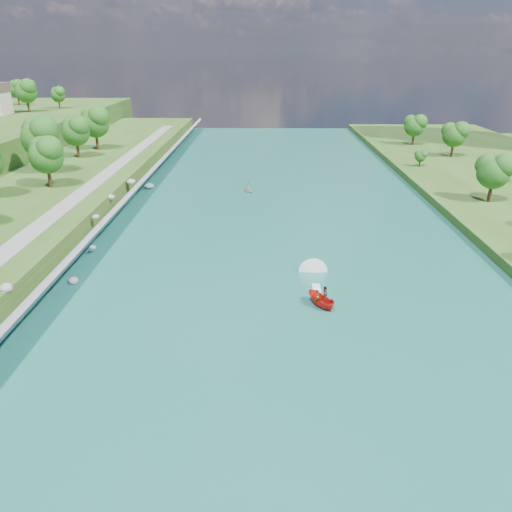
{
  "coord_description": "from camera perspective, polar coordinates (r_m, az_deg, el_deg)",
  "views": [
    {
      "loc": [
        -2.29,
        -40.24,
        25.39
      ],
      "look_at": [
        -3.16,
        15.3,
        2.5
      ],
      "focal_mm": 35.0,
      "sensor_mm": 36.0,
      "label": 1
    }
  ],
  "objects": [
    {
      "name": "ground",
      "position": [
        47.64,
        3.56,
        -9.86
      ],
      "size": [
        260.0,
        260.0,
        0.0
      ],
      "primitive_type": "plane",
      "color": "#2D5119",
      "rests_on": "ground"
    },
    {
      "name": "river_water",
      "position": [
        65.4,
        2.83,
        -0.43
      ],
      "size": [
        55.0,
        240.0,
        0.1
      ],
      "primitive_type": "cube",
      "color": "#175750",
      "rests_on": "ground"
    },
    {
      "name": "riprap_bank",
      "position": [
        68.13,
        -19.4,
        0.81
      ],
      "size": [
        4.84,
        236.0,
        4.46
      ],
      "color": "slate",
      "rests_on": "ground"
    },
    {
      "name": "riverside_path",
      "position": [
        70.85,
        -24.42,
        2.38
      ],
      "size": [
        3.0,
        200.0,
        0.1
      ],
      "primitive_type": "cube",
      "color": "gray",
      "rests_on": "berm_west"
    },
    {
      "name": "trees_ridge",
      "position": [
        160.74,
        -27.23,
        15.84
      ],
      "size": [
        22.34,
        64.58,
        10.69
      ],
      "color": "#235115",
      "rests_on": "ridge_west"
    },
    {
      "name": "motorboat",
      "position": [
        55.33,
        7.23,
        -4.26
      ],
      "size": [
        3.6,
        18.79,
        2.08
      ],
      "rotation": [
        0.0,
        0.0,
        3.73
      ],
      "color": "red",
      "rests_on": "river_water"
    },
    {
      "name": "raft",
      "position": [
        97.43,
        -0.87,
        7.58
      ],
      "size": [
        3.38,
        3.72,
        1.7
      ],
      "rotation": [
        0.0,
        0.0,
        0.5
      ],
      "color": "#9A9EA3",
      "rests_on": "river_water"
    }
  ]
}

